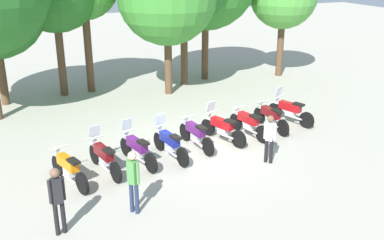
{
  "coord_description": "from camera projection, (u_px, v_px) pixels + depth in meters",
  "views": [
    {
      "loc": [
        -5.65,
        -13.12,
        6.32
      ],
      "look_at": [
        0.0,
        0.5,
        0.9
      ],
      "focal_mm": 41.96,
      "sensor_mm": 36.0,
      "label": 1
    }
  ],
  "objects": [
    {
      "name": "motorcycle_3",
      "position": [
        170.0,
        143.0,
        14.76
      ],
      "size": [
        0.65,
        2.17,
        1.37
      ],
      "rotation": [
        0.0,
        0.0,
        1.74
      ],
      "color": "black",
      "rests_on": "ground_plane"
    },
    {
      "name": "person_0",
      "position": [
        133.0,
        177.0,
        11.39
      ],
      "size": [
        0.32,
        0.37,
        1.74
      ],
      "rotation": [
        0.0,
        0.0,
        3.77
      ],
      "color": "#232D4C",
      "rests_on": "ground_plane"
    },
    {
      "name": "motorcycle_4",
      "position": [
        196.0,
        134.0,
        15.55
      ],
      "size": [
        0.62,
        2.18,
        0.99
      ],
      "rotation": [
        0.0,
        0.0,
        1.71
      ],
      "color": "black",
      "rests_on": "ground_plane"
    },
    {
      "name": "motorcycle_8",
      "position": [
        290.0,
        110.0,
        17.88
      ],
      "size": [
        0.89,
        2.1,
        1.37
      ],
      "rotation": [
        0.0,
        0.0,
        1.9
      ],
      "color": "black",
      "rests_on": "ground_plane"
    },
    {
      "name": "motorcycle_1",
      "position": [
        104.0,
        157.0,
        13.76
      ],
      "size": [
        0.71,
        2.16,
        1.37
      ],
      "rotation": [
        0.0,
        0.0,
        1.78
      ],
      "color": "black",
      "rests_on": "ground_plane"
    },
    {
      "name": "motorcycle_5",
      "position": [
        222.0,
        127.0,
        16.09
      ],
      "size": [
        0.9,
        2.1,
        1.37
      ],
      "rotation": [
        0.0,
        0.0,
        1.9
      ],
      "color": "black",
      "rests_on": "ground_plane"
    },
    {
      "name": "motorcycle_6",
      "position": [
        248.0,
        123.0,
        16.58
      ],
      "size": [
        0.64,
        2.18,
        0.99
      ],
      "rotation": [
        0.0,
        0.0,
        1.74
      ],
      "color": "black",
      "rests_on": "ground_plane"
    },
    {
      "name": "motorcycle_0",
      "position": [
        68.0,
        168.0,
        13.05
      ],
      "size": [
        0.88,
        2.11,
        0.99
      ],
      "rotation": [
        0.0,
        0.0,
        1.89
      ],
      "color": "black",
      "rests_on": "ground_plane"
    },
    {
      "name": "ground_plane",
      "position": [
        198.0,
        149.0,
        15.59
      ],
      "size": [
        80.0,
        80.0,
        0.0
      ],
      "primitive_type": "plane",
      "color": "#ADA899"
    },
    {
      "name": "person_2",
      "position": [
        270.0,
        136.0,
        14.25
      ],
      "size": [
        0.32,
        0.36,
        1.61
      ],
      "rotation": [
        0.0,
        0.0,
        0.71
      ],
      "color": "black",
      "rests_on": "ground_plane"
    },
    {
      "name": "motorcycle_2",
      "position": [
        137.0,
        149.0,
        14.33
      ],
      "size": [
        0.77,
        2.15,
        1.37
      ],
      "rotation": [
        0.0,
        0.0,
        1.82
      ],
      "color": "black",
      "rests_on": "ground_plane"
    },
    {
      "name": "motorcycle_7",
      "position": [
        270.0,
        117.0,
        17.2
      ],
      "size": [
        0.62,
        2.19,
        0.99
      ],
      "rotation": [
        0.0,
        0.0,
        1.63
      ],
      "color": "black",
      "rests_on": "ground_plane"
    },
    {
      "name": "person_1",
      "position": [
        57.0,
        196.0,
        10.49
      ],
      "size": [
        0.41,
        0.27,
        1.75
      ],
      "rotation": [
        0.0,
        0.0,
        4.93
      ],
      "color": "black",
      "rests_on": "ground_plane"
    }
  ]
}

